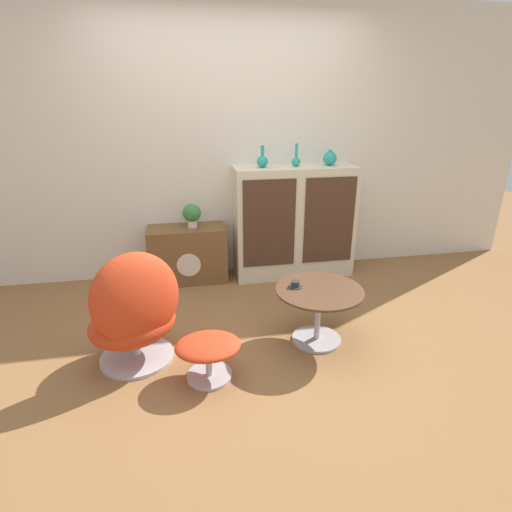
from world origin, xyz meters
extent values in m
plane|color=olive|center=(0.00, 0.00, 0.00)|extent=(12.00, 12.00, 0.00)
cube|color=silver|center=(0.00, 1.48, 1.30)|extent=(6.40, 0.06, 2.60)
cube|color=beige|center=(0.61, 1.25, 0.56)|extent=(1.20, 0.41, 1.11)
cube|color=#472D1E|center=(0.31, 1.04, 0.61)|extent=(0.50, 0.01, 0.85)
cube|color=#472D1E|center=(0.91, 1.04, 0.61)|extent=(0.50, 0.01, 0.85)
cube|color=brown|center=(-0.47, 1.27, 0.28)|extent=(0.76, 0.37, 0.55)
cylinder|color=beige|center=(-0.47, 1.08, 0.23)|extent=(0.23, 0.01, 0.23)
cylinder|color=#B7B7BC|center=(-0.88, -0.02, 0.01)|extent=(0.51, 0.51, 0.02)
cylinder|color=#B7B7BC|center=(-0.88, -0.02, 0.08)|extent=(0.06, 0.06, 0.12)
ellipsoid|color=red|center=(-0.88, -0.02, 0.29)|extent=(0.76, 0.73, 0.28)
ellipsoid|color=red|center=(-0.82, -0.12, 0.52)|extent=(0.70, 0.61, 0.63)
cylinder|color=#B7B7BC|center=(-0.39, -0.32, 0.01)|extent=(0.30, 0.30, 0.02)
cylinder|color=#B7B7BC|center=(-0.39, -0.32, 0.11)|extent=(0.04, 0.04, 0.17)
ellipsoid|color=red|center=(-0.39, -0.32, 0.24)|extent=(0.42, 0.36, 0.09)
cylinder|color=#B7B7BC|center=(0.45, -0.04, 0.01)|extent=(0.37, 0.37, 0.02)
cylinder|color=#B7B7BC|center=(0.45, -0.04, 0.22)|extent=(0.04, 0.04, 0.39)
cylinder|color=brown|center=(0.45, -0.04, 0.42)|extent=(0.64, 0.64, 0.02)
ellipsoid|color=teal|center=(0.28, 1.25, 1.17)|extent=(0.11, 0.11, 0.11)
cylinder|color=teal|center=(0.28, 1.25, 1.27)|extent=(0.03, 0.03, 0.10)
ellipsoid|color=teal|center=(0.61, 1.25, 1.16)|extent=(0.09, 0.09, 0.09)
cylinder|color=teal|center=(0.61, 1.25, 1.26)|extent=(0.03, 0.03, 0.13)
ellipsoid|color=teal|center=(0.96, 1.25, 1.18)|extent=(0.13, 0.13, 0.13)
cylinder|color=teal|center=(0.96, 1.25, 1.25)|extent=(0.04, 0.04, 0.02)
cylinder|color=silver|center=(-0.40, 1.27, 0.59)|extent=(0.09, 0.09, 0.07)
sphere|color=#387A3D|center=(-0.40, 1.27, 0.70)|extent=(0.18, 0.18, 0.18)
cylinder|color=#2D2D33|center=(0.28, 0.03, 0.43)|extent=(0.10, 0.10, 0.01)
cylinder|color=#2D2D33|center=(0.28, 0.03, 0.45)|extent=(0.06, 0.06, 0.05)
camera|label=1|loc=(-0.49, -2.51, 1.70)|focal=28.00mm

